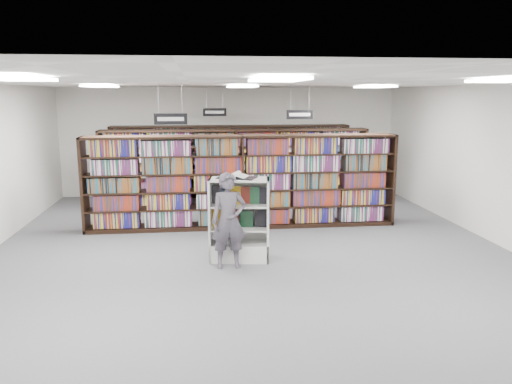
{
  "coord_description": "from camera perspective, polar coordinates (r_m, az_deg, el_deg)",
  "views": [
    {
      "loc": [
        -0.96,
        -9.06,
        2.97
      ],
      "look_at": [
        0.14,
        0.5,
        1.1
      ],
      "focal_mm": 35.0,
      "sensor_mm": 36.0,
      "label": 1
    }
  ],
  "objects": [
    {
      "name": "ceiling",
      "position": [
        9.12,
        -0.53,
        12.44
      ],
      "size": [
        10.0,
        12.0,
        0.1
      ],
      "primitive_type": "cube",
      "color": "silver",
      "rests_on": "wall_back"
    },
    {
      "name": "wall_right",
      "position": [
        10.94,
        26.56,
        2.63
      ],
      "size": [
        0.1,
        12.0,
        3.2
      ],
      "primitive_type": "cube",
      "color": "white",
      "rests_on": "ground"
    },
    {
      "name": "troffer_back_right",
      "position": [
        11.75,
        13.41,
        11.63
      ],
      "size": [
        0.6,
        1.2,
        0.04
      ],
      "primitive_type": "cube",
      "color": "white",
      "rests_on": "ceiling"
    },
    {
      "name": "wall_front",
      "position": [
        3.49,
        10.22,
        -12.3
      ],
      "size": [
        10.0,
        0.1,
        3.2
      ],
      "primitive_type": "cube",
      "color": "white",
      "rests_on": "ground"
    },
    {
      "name": "endcap_display",
      "position": [
        9.16,
        -1.91,
        -4.63
      ],
      "size": [
        1.14,
        0.67,
        1.51
      ],
      "rotation": [
        0.0,
        0.0,
        -0.13
      ],
      "color": "silver",
      "rests_on": "floor"
    },
    {
      "name": "aisle_sign_left",
      "position": [
        10.09,
        -9.73,
        8.34
      ],
      "size": [
        0.65,
        0.02,
        0.8
      ],
      "color": "#B2B2B7",
      "rests_on": "ceiling"
    },
    {
      "name": "troffer_front_center",
      "position": [
        6.14,
        2.5,
        12.75
      ],
      "size": [
        0.6,
        1.2,
        0.04
      ],
      "primitive_type": "cube",
      "color": "white",
      "rests_on": "ceiling"
    },
    {
      "name": "bookshelf_row_mid",
      "position": [
        13.24,
        -2.34,
        2.65
      ],
      "size": [
        7.0,
        0.6,
        2.1
      ],
      "color": "black",
      "rests_on": "floor"
    },
    {
      "name": "shopper",
      "position": [
        8.65,
        -3.13,
        -3.3
      ],
      "size": [
        0.64,
        0.44,
        1.68
      ],
      "primitive_type": "imported",
      "rotation": [
        0.0,
        0.0,
        0.06
      ],
      "color": "#514B56",
      "rests_on": "floor"
    },
    {
      "name": "troffer_front_left",
      "position": [
        6.4,
        -25.7,
        11.63
      ],
      "size": [
        0.6,
        1.2,
        0.04
      ],
      "primitive_type": "cube",
      "color": "white",
      "rests_on": "ceiling"
    },
    {
      "name": "floor",
      "position": [
        9.59,
        -0.49,
        -7.06
      ],
      "size": [
        12.0,
        12.0,
        0.0
      ],
      "primitive_type": "plane",
      "color": "#4C4D51",
      "rests_on": "ground"
    },
    {
      "name": "aisle_sign_right",
      "position": [
        12.32,
        5.02,
        8.91
      ],
      "size": [
        0.65,
        0.02,
        0.8
      ],
      "color": "#B2B2B7",
      "rests_on": "ceiling"
    },
    {
      "name": "wall_back",
      "position": [
        15.16,
        -2.93,
        5.79
      ],
      "size": [
        10.0,
        0.1,
        3.2
      ],
      "primitive_type": "cube",
      "color": "white",
      "rests_on": "ground"
    },
    {
      "name": "troffer_back_center",
      "position": [
        11.11,
        -1.64,
        11.97
      ],
      "size": [
        0.6,
        1.2,
        0.04
      ],
      "primitive_type": "cube",
      "color": "white",
      "rests_on": "ceiling"
    },
    {
      "name": "aisle_sign_center",
      "position": [
        14.08,
        -4.75,
        9.17
      ],
      "size": [
        0.65,
        0.02,
        0.8
      ],
      "color": "#B2B2B7",
      "rests_on": "ceiling"
    },
    {
      "name": "troffer_back_left",
      "position": [
        11.25,
        -17.37,
        11.47
      ],
      "size": [
        0.6,
        1.2,
        0.04
      ],
      "primitive_type": "cube",
      "color": "white",
      "rests_on": "ceiling"
    },
    {
      "name": "bookshelf_row_far",
      "position": [
        14.92,
        -2.83,
        3.59
      ],
      "size": [
        7.0,
        0.6,
        2.1
      ],
      "color": "black",
      "rests_on": "floor"
    },
    {
      "name": "open_book",
      "position": [
        8.95,
        -2.25,
        1.79
      ],
      "size": [
        0.77,
        0.62,
        0.13
      ],
      "rotation": [
        0.0,
        0.0,
        -0.41
      ],
      "color": "black",
      "rests_on": "endcap_display"
    },
    {
      "name": "troffer_front_right",
      "position": [
        7.25,
        27.14,
        11.31
      ],
      "size": [
        0.6,
        1.2,
        0.04
      ],
      "primitive_type": "cube",
      "color": "white",
      "rests_on": "ceiling"
    },
    {
      "name": "bookshelf_row_near",
      "position": [
        11.27,
        -1.58,
        1.18
      ],
      "size": [
        7.0,
        0.6,
        2.1
      ],
      "color": "black",
      "rests_on": "floor"
    }
  ]
}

